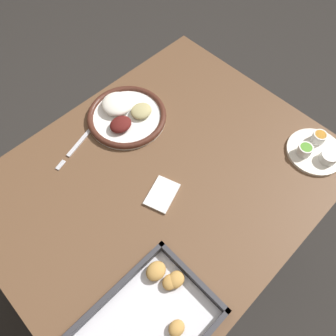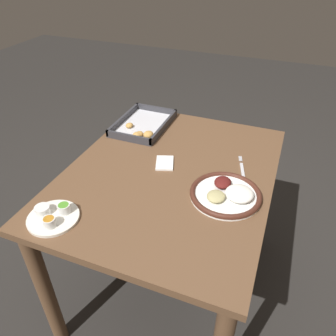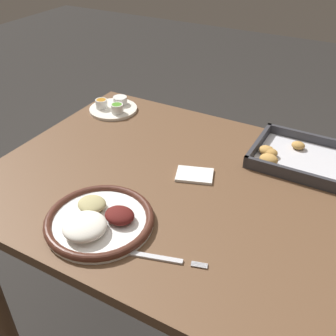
{
  "view_description": "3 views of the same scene",
  "coord_description": "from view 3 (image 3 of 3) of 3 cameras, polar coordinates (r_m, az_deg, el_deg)",
  "views": [
    {
      "loc": [
        0.31,
        0.34,
        1.55
      ],
      "look_at": [
        -0.02,
        0.0,
        0.74
      ],
      "focal_mm": 35.0,
      "sensor_mm": 36.0,
      "label": 1
    },
    {
      "loc": [
        -0.99,
        -0.38,
        1.48
      ],
      "look_at": [
        -0.02,
        0.0,
        0.74
      ],
      "focal_mm": 35.0,
      "sensor_mm": 36.0,
      "label": 2
    },
    {
      "loc": [
        0.4,
        -0.77,
        1.34
      ],
      "look_at": [
        -0.02,
        0.0,
        0.74
      ],
      "focal_mm": 42.0,
      "sensor_mm": 36.0,
      "label": 3
    }
  ],
  "objects": [
    {
      "name": "ground_plane",
      "position": [
        1.59,
        0.73,
        -22.61
      ],
      "size": [
        8.0,
        8.0,
        0.0
      ],
      "primitive_type": "plane",
      "color": "#282623"
    },
    {
      "name": "dining_table",
      "position": [
        1.14,
        0.94,
        -6.38
      ],
      "size": [
        1.0,
        0.8,
        0.71
      ],
      "color": "brown",
      "rests_on": "ground_plane"
    },
    {
      "name": "dinner_plate",
      "position": [
        0.94,
        -10.08,
        -7.47
      ],
      "size": [
        0.26,
        0.26,
        0.05
      ],
      "color": "white",
      "rests_on": "dining_table"
    },
    {
      "name": "fork",
      "position": [
        0.86,
        -1.45,
        -12.9
      ],
      "size": [
        0.19,
        0.07,
        0.0
      ],
      "rotation": [
        0.0,
        0.0,
        0.28
      ],
      "color": "silver",
      "rests_on": "dining_table"
    },
    {
      "name": "saucer_plate",
      "position": [
        1.44,
        -7.92,
        8.78
      ],
      "size": [
        0.17,
        0.17,
        0.04
      ],
      "color": "white",
      "rests_on": "dining_table"
    },
    {
      "name": "baking_tray",
      "position": [
        1.2,
        19.28,
        1.22
      ],
      "size": [
        0.33,
        0.23,
        0.04
      ],
      "color": "#333338",
      "rests_on": "dining_table"
    },
    {
      "name": "napkin",
      "position": [
        1.08,
        3.88,
        -1.01
      ],
      "size": [
        0.12,
        0.1,
        0.01
      ],
      "color": "white",
      "rests_on": "dining_table"
    }
  ]
}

